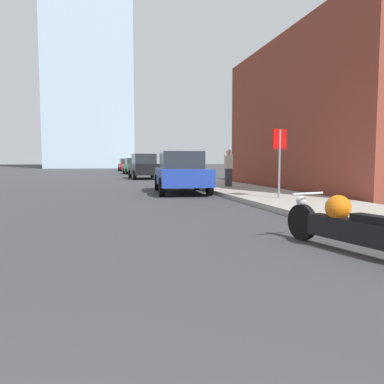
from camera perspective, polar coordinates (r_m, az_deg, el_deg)
sidewalk at (r=40.60m, az=-5.27°, el=2.93°), size 2.98×240.00×0.15m
motorcycle at (r=5.67m, az=23.22°, el=-4.73°), size 0.87×2.63×0.80m
parked_car_blue at (r=15.30m, az=-1.67°, el=3.05°), size 2.27×4.69×1.68m
parked_car_black at (r=28.14m, az=-7.35°, el=3.86°), size 2.11×4.51×1.85m
parked_car_green at (r=39.51m, az=-8.92°, el=3.92°), size 2.09×4.34×1.65m
parked_car_red at (r=52.16m, az=-9.96°, el=4.09°), size 2.19×4.28×1.70m
stop_sign at (r=11.87m, az=13.19°, el=6.07°), size 0.57×0.26×2.12m
pedestrian at (r=17.16m, az=5.58°, el=3.75°), size 0.36×0.24×1.68m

